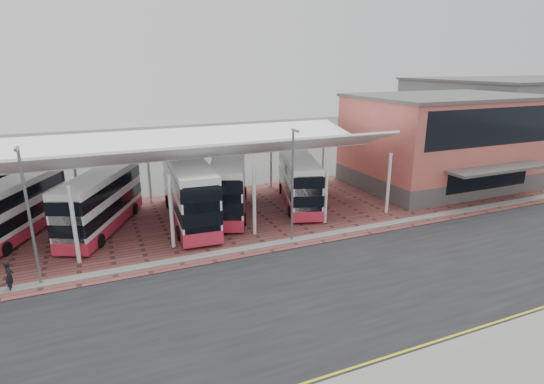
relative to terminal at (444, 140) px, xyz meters
The scene contains 17 objects.
ground 27.29m from the terminal, 148.81° to the right, with size 140.00×140.00×0.00m, color #4D504B.
road 27.81m from the terminal, 147.03° to the right, with size 120.00×14.00×0.02m, color black.
forecourt 21.52m from the terminal, behind, with size 72.00×16.00×0.06m, color brown.
north_kerb 24.69m from the terminal, 161.44° to the right, with size 120.00×0.80×0.14m, color slate.
yellow_line_near 31.44m from the terminal, 137.71° to the right, with size 120.00×0.12×0.01m, color #B8B50F.
yellow_line_far 31.24m from the terminal, 138.12° to the right, with size 120.00×0.12×0.01m, color #B8B50F.
canopy 29.02m from the terminal, behind, with size 37.00×11.63×7.07m.
terminal is the anchor object (origin of this frame).
warehouse 26.96m from the terminal, 21.96° to the left, with size 30.50×20.50×10.25m.
lamp_west 37.78m from the terminal, 168.32° to the right, with size 0.16×0.90×8.07m.
lamp_east 22.35m from the terminal, 159.99° to the right, with size 0.16×0.90×8.07m.
bus_1 39.15m from the terminal, behind, with size 6.47×10.21×4.20m.
bus_2 33.37m from the terminal, behind, with size 6.72×10.57×4.35m.
bus_3 26.87m from the terminal, behind, with size 3.60×12.18×4.95m.
bus_4 23.21m from the terminal, behind, with size 6.39×11.57×4.69m.
bus_5 17.02m from the terminal, behind, with size 5.59×10.81×4.36m.
pedestrian 39.40m from the terminal, 168.57° to the right, with size 0.65×0.43×1.79m, color black.
Camera 1 is at (-10.35, -18.99, 12.20)m, focal length 28.00 mm.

